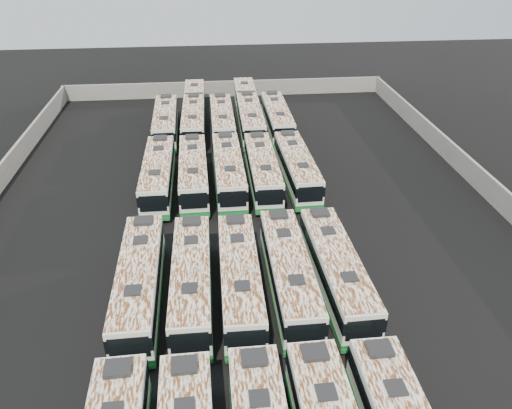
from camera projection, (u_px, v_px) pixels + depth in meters
name	position (u px, v px, depth m)	size (l,w,h in m)	color
ground	(246.00, 233.00, 40.49)	(140.00, 140.00, 0.00)	black
perimeter_wall	(246.00, 221.00, 39.94)	(45.20, 73.20, 2.20)	slate
bus_midfront_far_left	(140.00, 282.00, 32.23)	(2.74, 12.21, 3.43)	silver
bus_midfront_left	(192.00, 280.00, 32.49)	(2.55, 11.78, 3.32)	silver
bus_midfront_center	(240.00, 278.00, 32.66)	(2.61, 11.83, 3.33)	silver
bus_midfront_right	(289.00, 273.00, 33.11)	(2.57, 12.03, 3.39)	silver
bus_midfront_far_right	(336.00, 270.00, 33.36)	(2.84, 12.06, 3.38)	silver
bus_midback_far_left	(158.00, 174.00, 45.87)	(2.59, 12.10, 3.41)	silver
bus_midback_left	(193.00, 173.00, 46.24)	(2.75, 12.02, 3.37)	silver
bus_midback_center	(229.00, 171.00, 46.53)	(2.68, 12.18, 3.43)	silver
bus_midback_right	(263.00, 170.00, 46.78)	(2.55, 11.92, 3.36)	silver
bus_midback_far_right	(297.00, 167.00, 47.21)	(2.79, 11.95, 3.35)	silver
bus_back_far_left	(166.00, 122.00, 57.68)	(2.83, 12.06, 3.38)	silver
bus_back_left	(194.00, 112.00, 60.82)	(2.71, 18.58, 3.36)	silver
bus_back_center	(222.00, 121.00, 58.10)	(2.53, 11.91, 3.36)	silver
bus_back_right	(248.00, 110.00, 61.20)	(2.80, 18.99, 3.44)	silver
bus_back_far_right	(277.00, 118.00, 58.89)	(2.57, 12.00, 3.38)	silver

